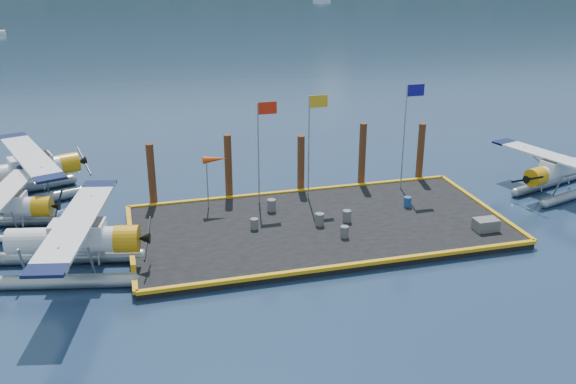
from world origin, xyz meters
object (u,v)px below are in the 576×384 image
object	(u,v)px
drum_2	(347,216)
seaplane_a	(70,244)
seaplane_b	(0,210)
drum_3	(344,232)
piling_2	(301,166)
drum_5	(272,205)
flagpole_red	(262,137)
piling_0	(152,177)
flagpole_blue	(408,121)
seaplane_d	(560,173)
crate	(486,224)
flagpole_yellow	(312,131)
drum_1	(320,219)
windsock	(215,160)
drum_4	(407,202)
piling_4	(420,154)
seaplane_c	(25,174)
piling_3	(362,157)
piling_1	(228,169)
drum_0	(254,224)

from	to	relation	value
drum_2	seaplane_a	bearing A→B (deg)	-173.19
seaplane_b	drum_3	xyz separation A→B (m)	(17.35, -5.92, -0.70)
piling_2	drum_5	bearing A→B (deg)	-130.74
flagpole_red	piling_0	xyz separation A→B (m)	(-6.21, 1.60, -2.40)
drum_2	flagpole_blue	distance (m)	7.60
seaplane_d	crate	size ratio (longest dim) A/B	7.32
flagpole_yellow	drum_1	bearing A→B (deg)	-100.71
seaplane_d	flagpole_red	bearing A→B (deg)	65.03
seaplane_b	windsock	distance (m)	11.73
drum_4	flagpole_blue	xyz separation A→B (m)	(1.04, 2.82, 3.99)
drum_5	piling_4	world-z (taller)	piling_4
drum_2	drum_4	world-z (taller)	drum_2
drum_5	seaplane_c	bearing A→B (deg)	154.75
piling_3	drum_2	bearing A→B (deg)	-118.22
crate	piling_1	xyz separation A→B (m)	(-12.30, 8.46, 1.39)
drum_1	piling_3	bearing A→B (deg)	50.87
seaplane_c	crate	xyz separation A→B (m)	(24.14, -11.94, -0.93)
drum_4	piling_1	size ratio (longest dim) A/B	0.14
piling_0	seaplane_a	bearing A→B (deg)	-120.42
crate	seaplane_a	bearing A→B (deg)	176.64
crate	drum_1	bearing A→B (deg)	161.05
drum_4	drum_0	bearing A→B (deg)	-175.43
drum_0	crate	size ratio (longest dim) A/B	0.47
drum_4	piling_2	distance (m)	6.89
drum_2	drum_5	xyz separation A→B (m)	(-3.63, 2.51, 0.02)
drum_2	piling_0	distance (m)	11.53
seaplane_d	flagpole_blue	distance (m)	10.16
crate	piling_3	bearing A→B (deg)	114.20
seaplane_d	crate	bearing A→B (deg)	102.46
piling_1	drum_3	bearing A→B (deg)	-57.27
windsock	piling_1	bearing A→B (deg)	57.34
flagpole_yellow	piling_1	distance (m)	5.52
seaplane_a	piling_0	bearing A→B (deg)	161.49
seaplane_c	drum_0	bearing A→B (deg)	36.55
seaplane_d	drum_3	world-z (taller)	seaplane_d
seaplane_a	drum_1	bearing A→B (deg)	109.25
seaplane_d	drum_5	bearing A→B (deg)	69.37
drum_3	piling_3	xyz separation A→B (m)	(3.76, 7.37, 1.45)
piling_0	piling_2	distance (m)	9.00
seaplane_d	drum_2	bearing A→B (deg)	78.46
seaplane_b	flagpole_blue	xyz separation A→B (m)	(23.31, -0.14, 3.29)
drum_3	piling_3	world-z (taller)	piling_3
piling_0	piling_3	bearing A→B (deg)	0.00
seaplane_d	piling_4	bearing A→B (deg)	44.16
drum_3	crate	distance (m)	7.64
seaplane_b	piling_3	size ratio (longest dim) A/B	2.11
drum_2	piling_3	distance (m)	6.43
seaplane_b	seaplane_c	distance (m)	4.99
seaplane_b	piling_4	size ratio (longest dim) A/B	2.27
drum_0	windsock	world-z (taller)	windsock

